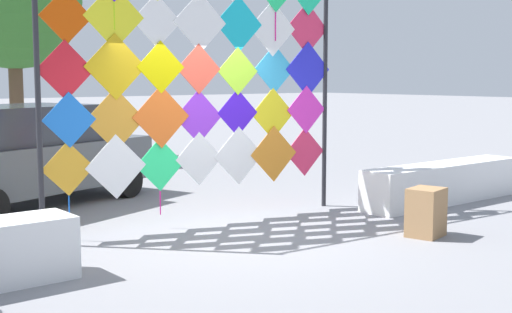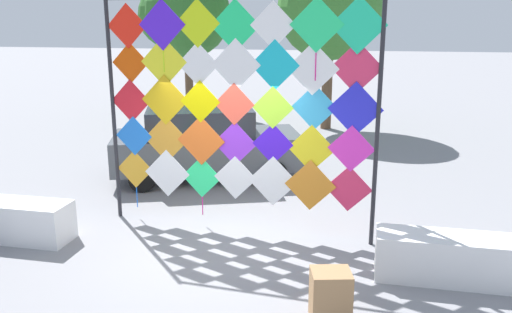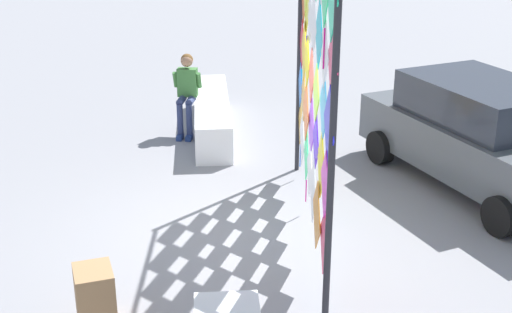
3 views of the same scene
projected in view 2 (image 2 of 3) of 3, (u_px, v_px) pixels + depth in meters
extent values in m
plane|color=gray|center=(217.00, 250.00, 8.24)|extent=(120.00, 120.00, 0.00)
cube|color=white|center=(506.00, 263.00, 7.06)|extent=(3.44, 0.63, 0.65)
cylinder|color=#232328|center=(113.00, 111.00, 9.20)|extent=(0.07, 0.07, 3.91)
cylinder|color=#232328|center=(378.00, 125.00, 7.97)|extent=(0.07, 0.07, 3.91)
cube|color=gold|center=(135.00, 169.00, 9.38)|extent=(0.69, 0.06, 0.69)
cylinder|color=blue|center=(137.00, 197.00, 9.52)|extent=(0.02, 0.02, 0.38)
cube|color=white|center=(167.00, 173.00, 9.20)|extent=(0.85, 0.07, 0.85)
cube|color=#2BF886|center=(202.00, 177.00, 9.04)|extent=(0.73, 0.06, 0.73)
cylinder|color=#E51689|center=(203.00, 206.00, 9.18)|extent=(0.02, 0.02, 0.33)
cube|color=white|center=(235.00, 178.00, 8.86)|extent=(0.76, 0.07, 0.76)
cube|color=white|center=(273.00, 181.00, 8.67)|extent=(0.85, 0.07, 0.85)
cube|color=orange|center=(310.00, 185.00, 8.49)|extent=(0.85, 0.07, 0.85)
cube|color=#DA2B56|center=(349.00, 189.00, 8.35)|extent=(0.76, 0.07, 0.76)
cube|color=blue|center=(134.00, 136.00, 9.20)|extent=(0.70, 0.06, 0.70)
cube|color=orange|center=(166.00, 139.00, 9.04)|extent=(0.83, 0.07, 0.83)
cube|color=orange|center=(201.00, 141.00, 8.85)|extent=(0.85, 0.07, 0.85)
cube|color=#8A32E1|center=(235.00, 144.00, 8.71)|extent=(0.76, 0.07, 0.76)
cylinder|color=#7DE516|center=(235.00, 177.00, 8.87)|extent=(0.02, 0.02, 0.41)
cube|color=#4016DA|center=(273.00, 144.00, 8.53)|extent=(0.69, 0.06, 0.69)
cube|color=yellow|center=(311.00, 149.00, 8.37)|extent=(0.78, 0.07, 0.78)
cube|color=#DF2EB7|center=(351.00, 149.00, 8.16)|extent=(0.74, 0.07, 0.74)
cube|color=red|center=(131.00, 101.00, 9.07)|extent=(0.75, 0.07, 0.75)
cylinder|color=#16E5D7|center=(133.00, 133.00, 9.22)|extent=(0.02, 0.02, 0.39)
cube|color=gold|center=(165.00, 100.00, 8.86)|extent=(0.86, 0.07, 0.86)
cube|color=#D2C004|center=(200.00, 102.00, 8.68)|extent=(0.71, 0.06, 0.71)
cube|color=#F5533C|center=(234.00, 104.00, 8.53)|extent=(0.70, 0.06, 0.70)
cube|color=#ADF232|center=(273.00, 108.00, 8.37)|extent=(0.69, 0.06, 0.69)
cube|color=#34A7DC|center=(314.00, 107.00, 8.19)|extent=(0.73, 0.06, 0.74)
cube|color=#2426D6|center=(355.00, 109.00, 8.01)|extent=(0.86, 0.07, 0.86)
cylinder|color=yellow|center=(354.00, 149.00, 8.17)|extent=(0.02, 0.02, 0.39)
cube|color=#D34406|center=(130.00, 63.00, 8.90)|extent=(0.69, 0.06, 0.69)
cube|color=yellow|center=(164.00, 62.00, 8.72)|extent=(0.84, 0.07, 0.84)
cylinder|color=#161FE5|center=(166.00, 100.00, 8.89)|extent=(0.02, 0.02, 0.43)
cube|color=white|center=(198.00, 64.00, 8.56)|extent=(0.72, 0.06, 0.72)
cube|color=white|center=(236.00, 65.00, 8.37)|extent=(0.84, 0.07, 0.84)
cube|color=#15B9CF|center=(275.00, 65.00, 8.20)|extent=(0.80, 0.07, 0.80)
cube|color=white|center=(313.00, 69.00, 8.05)|extent=(0.82, 0.07, 0.83)
cube|color=#E12F5A|center=(357.00, 68.00, 7.87)|extent=(0.80, 0.07, 0.80)
cylinder|color=#16E5B3|center=(355.00, 108.00, 8.03)|extent=(0.02, 0.02, 0.42)
cube|color=red|center=(127.00, 26.00, 8.74)|extent=(0.74, 0.07, 0.74)
cube|color=#471BD6|center=(162.00, 25.00, 8.55)|extent=(0.83, 0.07, 0.83)
cylinder|color=#B4E516|center=(164.00, 61.00, 8.71)|extent=(0.02, 0.02, 0.35)
cube|color=#C3DE15|center=(197.00, 23.00, 8.39)|extent=(0.77, 0.07, 0.77)
cylinder|color=#3216E5|center=(199.00, 61.00, 8.55)|extent=(0.02, 0.02, 0.43)
cube|color=#1DDC74|center=(235.00, 26.00, 8.23)|extent=(0.83, 0.07, 0.83)
cube|color=white|center=(273.00, 25.00, 8.06)|extent=(0.74, 0.07, 0.74)
cylinder|color=#CEE516|center=(273.00, 57.00, 8.19)|extent=(0.02, 0.02, 0.24)
cube|color=#23DB79|center=(317.00, 25.00, 7.85)|extent=(0.83, 0.07, 0.84)
cylinder|color=#E51685|center=(316.00, 67.00, 8.02)|extent=(0.02, 0.02, 0.42)
cube|color=#1DCD8F|center=(359.00, 25.00, 7.69)|extent=(0.85, 0.07, 0.85)
cube|color=#4C5156|center=(207.00, 150.00, 11.96)|extent=(4.53, 3.09, 0.74)
cube|color=#282D38|center=(200.00, 121.00, 11.77)|extent=(2.73, 2.27, 0.60)
cylinder|color=black|center=(263.00, 154.00, 13.09)|extent=(0.60, 0.39, 0.56)
cylinder|color=black|center=(275.00, 174.00, 11.38)|extent=(0.60, 0.39, 0.56)
cylinder|color=black|center=(148.00, 158.00, 12.72)|extent=(0.60, 0.39, 0.56)
cylinder|color=black|center=(142.00, 179.00, 11.01)|extent=(0.60, 0.39, 0.56)
cube|color=#9E754C|center=(330.00, 296.00, 6.23)|extent=(0.55, 0.49, 0.64)
cylinder|color=brown|center=(189.00, 79.00, 19.73)|extent=(0.30, 0.30, 2.81)
sphere|color=#2D6628|center=(187.00, 14.00, 19.14)|extent=(3.18, 3.18, 3.18)
sphere|color=#2D6628|center=(171.00, 16.00, 19.35)|extent=(2.40, 2.40, 2.40)
sphere|color=#2D6628|center=(201.00, 10.00, 18.94)|extent=(2.10, 2.10, 2.10)
cylinder|color=brown|center=(327.00, 85.00, 17.29)|extent=(0.35, 0.35, 2.92)
sphere|color=#38752D|center=(330.00, 7.00, 16.67)|extent=(3.35, 3.35, 3.35)
sphere|color=#38752D|center=(310.00, 4.00, 16.69)|extent=(1.73, 1.73, 1.73)
sphere|color=#38752D|center=(322.00, 20.00, 17.45)|extent=(1.83, 1.83, 1.83)
sphere|color=#38752D|center=(311.00, 10.00, 16.50)|extent=(2.01, 2.01, 2.01)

